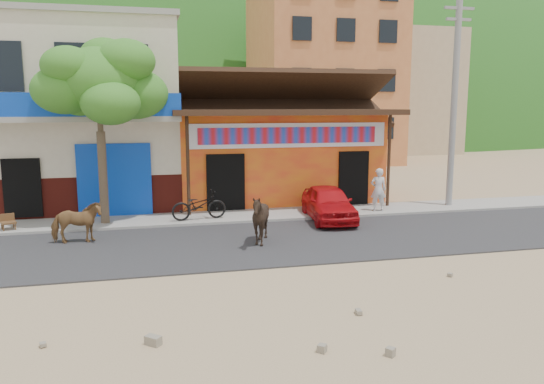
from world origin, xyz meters
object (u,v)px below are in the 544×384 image
Objects in this scene: tree at (101,131)px; cafe_chair_left at (8,215)px; scooter at (199,205)px; red_car at (328,203)px; utility_pole at (454,101)px; cow_dark at (260,219)px; cow_tan at (76,223)px; pedestrian at (378,189)px.

cafe_chair_left is (-2.86, -0.34, -2.55)m from tree.
scooter is (3.07, -0.23, -2.51)m from tree.
utility_pole is at bearing 18.32° from red_car.
cow_dark is at bearing -133.21° from red_car.
cow_tan is 0.76× the size of scooter.
red_car is at bearing -167.42° from utility_pole.
cow_tan and red_car have the same top height.
scooter is at bearing 175.73° from red_car.
red_car is at bearing -24.75° from cafe_chair_left.
cow_dark reaches higher than red_car.
pedestrian is 12.50m from cafe_chair_left.
cow_dark reaches higher than cow_tan.
utility_pole is 8.85× the size of cafe_chair_left.
pedestrian is at bearing -1.27° from tree.
scooter is (-9.73, -0.43, -3.51)m from utility_pole.
utility_pole is at bearing -160.99° from pedestrian.
pedestrian is (6.56, 0.02, 0.29)m from scooter.
cow_tan is at bearing -61.32° from cafe_chair_left.
cow_dark is (4.46, -3.58, -2.35)m from tree.
utility_pole is at bearing -81.58° from cow_tan.
scooter is (-4.35, 0.77, -0.03)m from red_car.
utility_pole reaches higher than cafe_chair_left.
utility_pole is 5.50× the size of cow_dark.
pedestrian reaches higher than scooter.
cow_dark is at bearing -165.97° from scooter.
utility_pole reaches higher than tree.
utility_pole reaches higher than pedestrian.
cow_dark reaches higher than cafe_chair_left.
cow_tan is 5.26m from cow_dark.
utility_pole is at bearing -19.10° from cafe_chair_left.
red_car is at bearing -108.59° from scooter.
utility_pole is 4.28× the size of scooter.
utility_pole is 2.27× the size of red_car.
cow_dark is 3.93m from red_car.
cow_dark is 6.16m from pedestrian.
pedestrian is at bearing -172.59° from utility_pole.
scooter reaches higher than cafe_chair_left.
cow_tan is at bearing 22.79° from pedestrian.
tree is 6.64× the size of cafe_chair_left.
tree reaches higher than cafe_chair_left.
red_car is at bearing 102.91° from cow_dark.
pedestrian is (5.16, 3.36, 0.14)m from cow_dark.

